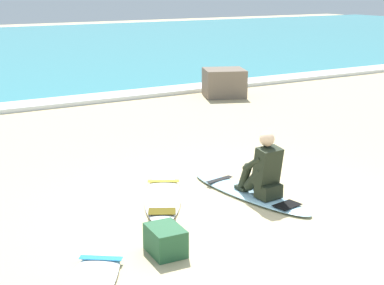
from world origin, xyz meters
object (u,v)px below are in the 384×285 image
object	(u,v)px
surfer_seated	(264,171)
beach_bag	(165,240)
surfboard_main	(249,193)
shoreline_rock	(224,83)
surfboard_spare_near	(163,197)

from	to	relation	value
surfer_seated	beach_bag	bearing A→B (deg)	-158.97
surfboard_main	surfer_seated	bearing A→B (deg)	-78.25
surfboard_main	shoreline_rock	xyz separation A→B (m)	(3.97, 6.54, 0.34)
surfboard_spare_near	shoreline_rock	xyz separation A→B (m)	(5.12, 6.03, 0.34)
shoreline_rock	beach_bag	distance (m)	9.59
surfboard_spare_near	beach_bag	size ratio (longest dim) A/B	4.18
surfboard_main	surfer_seated	distance (m)	0.48
beach_bag	surfer_seated	bearing A→B (deg)	21.03
surfboard_spare_near	shoreline_rock	bearing A→B (deg)	49.67
surfer_seated	surfboard_spare_near	size ratio (longest dim) A/B	0.47
surfer_seated	shoreline_rock	bearing A→B (deg)	60.07
surfboard_spare_near	beach_bag	world-z (taller)	beach_bag
surfboard_main	surfboard_spare_near	size ratio (longest dim) A/B	1.17
surfer_seated	beach_bag	distance (m)	2.14
surfer_seated	surfboard_spare_near	world-z (taller)	surfer_seated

